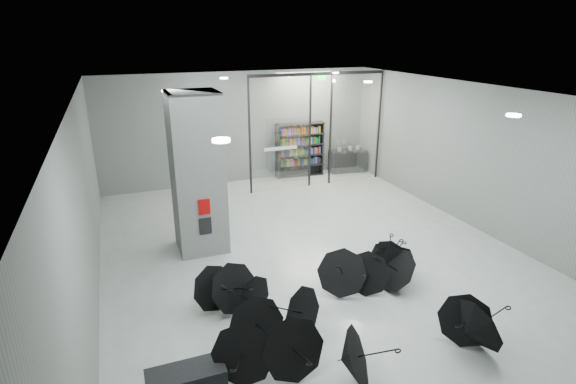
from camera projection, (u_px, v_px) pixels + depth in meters
name	position (u px, v px, depth m)	size (l,w,h in m)	color
room	(326.00, 150.00, 9.82)	(14.00, 14.02, 4.01)	gray
column	(197.00, 174.00, 11.00)	(1.20, 1.20, 4.00)	slate
fire_cabinet	(204.00, 207.00, 10.67)	(0.28, 0.04, 0.38)	#A50A07
info_panel	(205.00, 226.00, 10.84)	(0.30, 0.03, 0.42)	black
exit_sign	(322.00, 78.00, 14.96)	(0.30, 0.06, 0.15)	#0CE533
glass_partition	(318.00, 126.00, 15.69)	(5.06, 0.08, 4.00)	silver
bench	(186.00, 380.00, 6.94)	(1.21, 0.52, 0.39)	black
bookshelf	(300.00, 150.00, 17.13)	(1.87, 0.37, 2.05)	black
shop_counter	(348.00, 161.00, 17.83)	(1.45, 0.58, 0.87)	black
umbrella_cluster	(332.00, 305.00, 8.65)	(5.41, 4.14, 1.30)	black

